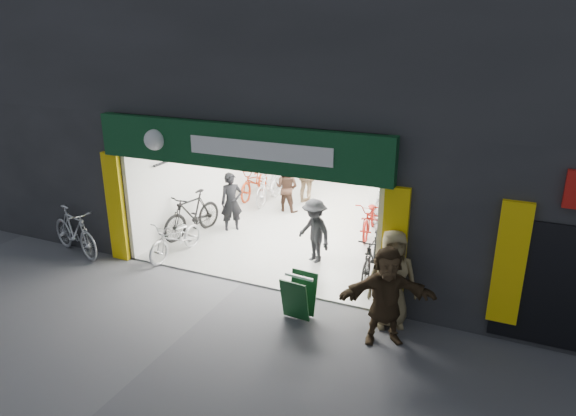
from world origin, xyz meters
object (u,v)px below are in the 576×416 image
Objects in this scene: bike_left_front at (176,238)px; pedestrian_near at (392,279)px; bike_right_front at (373,255)px; parked_bike at (75,231)px; sandwich_board at (299,295)px.

bike_left_front is 5.50m from pedestrian_near.
parked_bike reaches higher than bike_right_front.
bike_right_front reaches higher than bike_left_front.
bike_left_front is at bearing 144.61° from pedestrian_near.
pedestrian_near is at bearing -3.69° from bike_left_front.
sandwich_board is (-1.63, -0.48, -0.47)m from pedestrian_near.
pedestrian_near is 1.76m from sandwich_board.
bike_right_front is 0.92× the size of pedestrian_near.
sandwich_board is at bearing -111.16° from bike_right_front.
parked_bike is 2.34× the size of sandwich_board.
parked_bike reaches higher than bike_left_front.
bike_left_front is 0.96× the size of pedestrian_near.
pedestrian_near is at bearing -65.88° from bike_right_front.
sandwich_board is at bearing -77.00° from parked_bike.
pedestrian_near reaches higher than bike_right_front.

